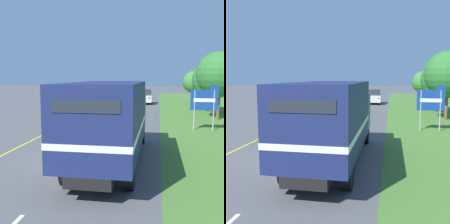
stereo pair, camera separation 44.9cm
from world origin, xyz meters
TOP-DOWN VIEW (x-y plane):
  - ground_plane at (0.00, 0.00)m, footprint 200.00×200.00m
  - edge_line_yellow at (-3.70, 17.83)m, footprint 0.12×69.04m
  - centre_dash_near at (0.00, 0.20)m, footprint 0.12×2.60m
  - centre_dash_mid_a at (0.00, 6.80)m, footprint 0.12×2.60m
  - centre_dash_mid_b at (0.00, 13.40)m, footprint 0.12×2.60m
  - centre_dash_far at (0.00, 20.00)m, footprint 0.12×2.60m
  - centre_dash_farthest at (0.00, 26.60)m, footprint 0.12×2.60m
  - horse_trailer_truck at (1.59, -0.27)m, footprint 2.60×8.86m
  - lead_car_white at (-1.91, 15.48)m, footprint 1.80×4.58m
  - lead_car_silver_ahead at (1.78, 26.83)m, footprint 1.80×3.95m
  - lead_car_grey_ahead at (-2.05, 42.30)m, footprint 1.80×3.97m
  - highway_sign at (6.68, 8.19)m, footprint 1.83×0.09m
  - roadside_tree_near at (8.66, 13.62)m, footprint 3.95×3.95m
  - roadside_tree_mid at (8.98, 18.78)m, footprint 4.07×4.07m
  - roadside_tree_far at (8.13, 26.92)m, footprint 2.93×2.93m

SIDE VIEW (x-z plane):
  - ground_plane at x=0.00m, z-range 0.00..0.00m
  - edge_line_yellow at x=-3.70m, z-range 0.00..0.01m
  - centre_dash_near at x=0.00m, z-range 0.00..0.01m
  - centre_dash_mid_a at x=0.00m, z-range 0.00..0.01m
  - centre_dash_mid_b at x=0.00m, z-range 0.00..0.01m
  - centre_dash_far at x=0.00m, z-range 0.00..0.01m
  - centre_dash_farthest at x=0.00m, z-range 0.00..0.01m
  - lead_car_white at x=-1.91m, z-range 0.01..1.94m
  - lead_car_silver_ahead at x=1.78m, z-range 0.00..2.00m
  - lead_car_grey_ahead at x=-2.05m, z-range 0.00..2.02m
  - horse_trailer_truck at x=1.59m, z-range 0.22..3.70m
  - highway_sign at x=6.68m, z-range 0.43..3.56m
  - roadside_tree_far at x=8.13m, z-range 0.74..5.21m
  - roadside_tree_mid at x=8.98m, z-range 0.66..6.05m
  - roadside_tree_near at x=8.66m, z-range 0.95..6.82m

